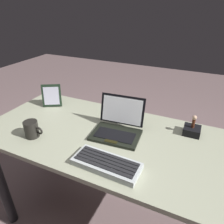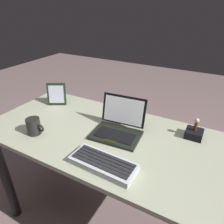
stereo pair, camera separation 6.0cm
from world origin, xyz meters
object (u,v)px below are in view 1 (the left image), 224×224
at_px(laptop_front, 118,127).
at_px(figurine, 194,120).
at_px(photo_frame, 52,96).
at_px(external_keyboard, 106,164).
at_px(coffee_mug, 32,129).
at_px(figurine_stand, 192,131).

relative_size(laptop_front, figurine, 3.72).
bearing_deg(photo_frame, external_keyboard, -32.30).
bearing_deg(figurine, external_keyboard, -126.35).
bearing_deg(external_keyboard, laptop_front, 102.80).
relative_size(photo_frame, figurine, 2.12).
xyz_separation_m(laptop_front, coffee_mug, (-0.39, -0.21, 0.01)).
bearing_deg(coffee_mug, photo_frame, 112.57).
height_order(laptop_front, photo_frame, laptop_front).
height_order(figurine, coffee_mug, figurine).
xyz_separation_m(laptop_front, photo_frame, (-0.53, 0.12, 0.04)).
bearing_deg(figurine_stand, coffee_mug, -153.59).
bearing_deg(figurine_stand, external_keyboard, -126.35).
bearing_deg(figurine, laptop_front, -155.85).
bearing_deg(external_keyboard, figurine, 53.65).
relative_size(laptop_front, external_keyboard, 0.88).
xyz_separation_m(laptop_front, figurine, (0.36, 0.16, 0.04)).
bearing_deg(laptop_front, figurine, 24.15).
bearing_deg(laptop_front, coffee_mug, -151.58).
bearing_deg(laptop_front, external_keyboard, -77.20).
relative_size(laptop_front, photo_frame, 1.76).
bearing_deg(external_keyboard, figurine_stand, 53.65).
bearing_deg(photo_frame, figurine, 2.69).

